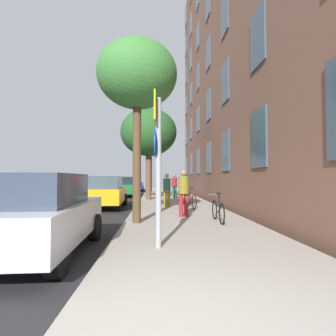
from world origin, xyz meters
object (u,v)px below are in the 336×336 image
tree_near (137,76)px  bicycle_0 (218,210)px  pedestrian_2 (174,184)px  sign_post (157,157)px  pedestrian_0 (184,190)px  bicycle_2 (186,197)px  tree_far (149,133)px  car_0 (40,214)px  traffic_light (151,167)px  car_1 (105,192)px  bicycle_1 (191,200)px  bicycle_4 (174,193)px  car_2 (125,186)px  bicycle_3 (182,196)px  car_3 (134,184)px  pedestrian_1 (167,188)px

tree_near → bicycle_0: size_ratio=3.45×
pedestrian_2 → sign_post: bearing=-95.6°
pedestrian_0 → bicycle_2: bearing=82.2°
sign_post → tree_far: bearing=92.3°
tree_near → car_0: (-1.68, -3.17, -4.00)m
bicycle_0 → pedestrian_2: pedestrian_2 is taller
traffic_light → car_1: size_ratio=0.88×
tree_near → pedestrian_2: tree_near is taller
tree_near → tree_far: bearing=89.1°
bicycle_1 → car_1: car_1 is taller
bicycle_4 → tree_near: bearing=-100.7°
pedestrian_2 → car_2: pedestrian_2 is taller
bicycle_3 → car_3: bearing=105.7°
bicycle_1 → car_3: (-4.07, 17.71, 0.34)m
traffic_light → bicycle_0: 19.39m
bicycle_0 → bicycle_4: 10.13m
tree_far → car_3: size_ratio=1.38×
bicycle_2 → car_0: 9.91m
bicycle_2 → car_0: size_ratio=0.40×
traffic_light → bicycle_4: traffic_light is taller
bicycle_0 → pedestrian_0: size_ratio=0.98×
traffic_light → pedestrian_1: size_ratio=2.28×
bicycle_3 → car_2: (-4.07, 5.86, 0.38)m
tree_far → tree_near: bearing=-90.9°
sign_post → bicycle_4: (1.28, 13.22, -1.47)m
pedestrian_0 → car_3: bearing=99.4°
bicycle_0 → car_2: 14.18m
bicycle_1 → car_0: car_0 is taller
tree_far → bicycle_4: size_ratio=3.47×
bicycle_4 → car_2: car_2 is taller
traffic_light → bicycle_2: size_ratio=2.34×
sign_post → car_2: 16.77m
bicycle_1 → bicycle_0: bearing=-85.1°
pedestrian_0 → car_2: (-3.51, 12.26, -0.26)m
bicycle_0 → pedestrian_1: (-1.47, 4.51, 0.56)m
sign_post → car_3: (-2.41, 24.88, -1.14)m
car_0 → car_1: size_ratio=0.93×
bicycle_3 → sign_post: bearing=-98.3°
traffic_light → car_3: traffic_light is taller
bicycle_2 → car_2: (-4.15, 7.58, 0.36)m
bicycle_3 → car_3: car_3 is taller
pedestrian_1 → car_2: 9.43m
bicycle_3 → traffic_light: bearing=100.4°
sign_post → bicycle_3: bearing=81.7°
tree_far → bicycle_2: 5.60m
tree_near → bicycle_4: tree_near is taller
bicycle_0 → bicycle_2: bearing=93.4°
sign_post → tree_far: (-0.49, 12.17, 2.56)m
bicycle_2 → car_1: bearing=-169.9°
bicycle_1 → pedestrian_1: pedestrian_1 is taller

